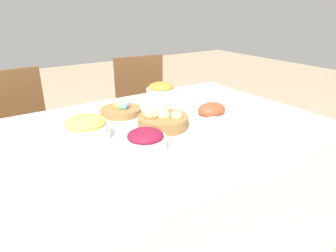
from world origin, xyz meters
TOP-DOWN VIEW (x-y plane):
  - ground_plane at (0.00, 0.00)m, footprint 12.00×12.00m
  - dining_table at (0.00, 0.00)m, footprint 1.70×1.14m
  - chair_far_left at (-0.50, 0.89)m, footprint 0.44×0.44m
  - chair_far_right at (0.45, 0.89)m, footprint 0.47×0.47m
  - bread_basket at (0.05, 0.00)m, footprint 0.25×0.25m
  - egg_basket at (-0.04, 0.28)m, footprint 0.22×0.22m
  - ham_platter at (0.35, -0.01)m, footprint 0.25×0.18m
  - beet_salad_bowl at (-0.15, -0.17)m, footprint 0.18×0.18m
  - pineapple_bowl at (-0.31, 0.07)m, footprint 0.21×0.21m
  - carrot_bowl at (0.31, 0.43)m, footprint 0.19×0.19m
  - dinner_plate at (-0.04, -0.38)m, footprint 0.24×0.24m
  - fork at (-0.18, -0.38)m, footprint 0.01×0.19m
  - knife at (0.10, -0.38)m, footprint 0.01×0.19m
  - spoon at (0.13, -0.38)m, footprint 0.01×0.19m
  - drinking_cup at (0.17, -0.24)m, footprint 0.06×0.06m
  - butter_dish at (-0.31, -0.23)m, footprint 0.12×0.08m

SIDE VIEW (x-z plane):
  - ground_plane at x=0.00m, z-range 0.00..0.00m
  - dining_table at x=0.00m, z-range 0.00..0.78m
  - chair_far_left at x=-0.50m, z-range 0.03..0.98m
  - chair_far_right at x=0.45m, z-range 0.03..0.98m
  - fork at x=-0.18m, z-range 0.78..0.78m
  - knife at x=0.10m, z-range 0.78..0.78m
  - spoon at x=0.13m, z-range 0.78..0.78m
  - dinner_plate at x=-0.04m, z-range 0.78..0.79m
  - butter_dish at x=-0.31m, z-range 0.78..0.81m
  - egg_basket at x=-0.04m, z-range 0.76..0.84m
  - ham_platter at x=0.35m, z-range 0.76..0.84m
  - bread_basket at x=0.05m, z-range 0.76..0.87m
  - beet_salad_bowl at x=-0.15m, z-range 0.77..0.86m
  - drinking_cup at x=0.17m, z-range 0.78..0.87m
  - carrot_bowl at x=0.31m, z-range 0.77..0.87m
  - pineapple_bowl at x=-0.31m, z-range 0.77..0.88m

